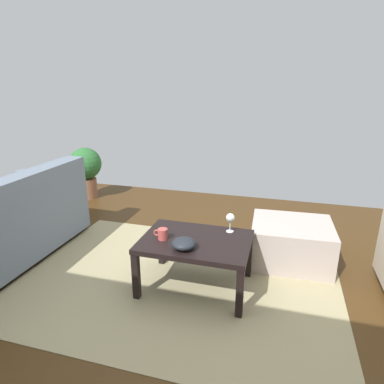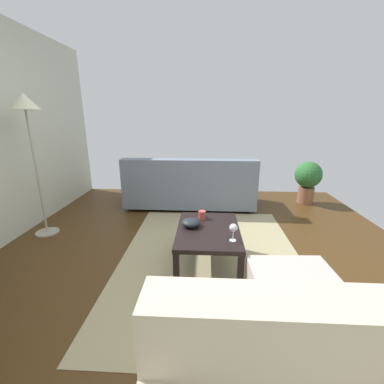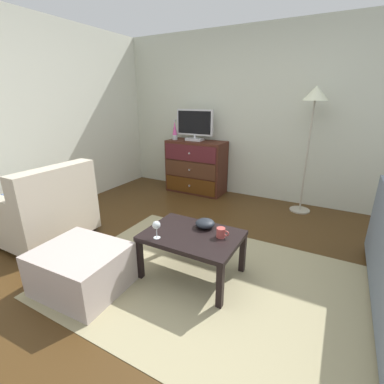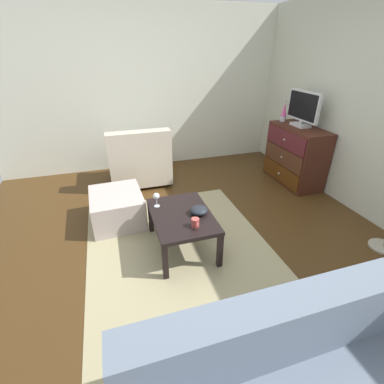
{
  "view_description": "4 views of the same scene",
  "coord_description": "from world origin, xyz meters",
  "px_view_note": "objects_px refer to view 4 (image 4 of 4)",
  "views": [
    {
      "loc": [
        -0.57,
        2.07,
        1.57
      ],
      "look_at": [
        0.08,
        -0.22,
        0.78
      ],
      "focal_mm": 30.96,
      "sensor_mm": 36.0,
      "label": 1
    },
    {
      "loc": [
        -2.21,
        -0.13,
        1.47
      ],
      "look_at": [
        0.18,
        0.0,
        0.74
      ],
      "focal_mm": 23.95,
      "sensor_mm": 36.0,
      "label": 2
    },
    {
      "loc": [
        1.06,
        -2.05,
        1.56
      ],
      "look_at": [
        0.05,
        -0.19,
        0.82
      ],
      "focal_mm": 25.4,
      "sensor_mm": 36.0,
      "label": 3
    },
    {
      "loc": [
        2.32,
        -0.76,
        1.92
      ],
      "look_at": [
        0.11,
        -0.07,
        0.7
      ],
      "focal_mm": 25.69,
      "sensor_mm": 36.0,
      "label": 4
    }
  ],
  "objects_px": {
    "wine_glass": "(156,197)",
    "mug": "(195,223)",
    "coffee_table": "(182,218)",
    "ottoman": "(117,208)",
    "tv": "(303,108)",
    "armchair": "(139,161)",
    "lava_lamp": "(284,112)",
    "bowl_decorative": "(199,210)",
    "dresser": "(295,155)"
  },
  "relations": [
    {
      "from": "coffee_table",
      "to": "mug",
      "type": "distance_m",
      "value": 0.27
    },
    {
      "from": "wine_glass",
      "to": "ottoman",
      "type": "height_order",
      "value": "wine_glass"
    },
    {
      "from": "dresser",
      "to": "bowl_decorative",
      "type": "relative_size",
      "value": 5.49
    },
    {
      "from": "dresser",
      "to": "mug",
      "type": "bearing_deg",
      "value": -57.2
    },
    {
      "from": "wine_glass",
      "to": "armchair",
      "type": "distance_m",
      "value": 1.55
    },
    {
      "from": "bowl_decorative",
      "to": "wine_glass",
      "type": "bearing_deg",
      "value": -125.87
    },
    {
      "from": "bowl_decorative",
      "to": "tv",
      "type": "bearing_deg",
      "value": 120.5
    },
    {
      "from": "wine_glass",
      "to": "bowl_decorative",
      "type": "xyz_separation_m",
      "value": [
        0.27,
        0.38,
        -0.08
      ]
    },
    {
      "from": "lava_lamp",
      "to": "mug",
      "type": "distance_m",
      "value": 2.7
    },
    {
      "from": "bowl_decorative",
      "to": "armchair",
      "type": "relative_size",
      "value": 0.2
    },
    {
      "from": "mug",
      "to": "armchair",
      "type": "distance_m",
      "value": 2.04
    },
    {
      "from": "bowl_decorative",
      "to": "armchair",
      "type": "distance_m",
      "value": 1.85
    },
    {
      "from": "tv",
      "to": "coffee_table",
      "type": "xyz_separation_m",
      "value": [
        1.12,
        -2.14,
        -0.77
      ]
    },
    {
      "from": "lava_lamp",
      "to": "armchair",
      "type": "bearing_deg",
      "value": -97.69
    },
    {
      "from": "wine_glass",
      "to": "mug",
      "type": "relative_size",
      "value": 1.38
    },
    {
      "from": "bowl_decorative",
      "to": "armchair",
      "type": "height_order",
      "value": "armchair"
    },
    {
      "from": "ottoman",
      "to": "mug",
      "type": "bearing_deg",
      "value": 34.97
    },
    {
      "from": "dresser",
      "to": "wine_glass",
      "type": "xyz_separation_m",
      "value": [
        0.84,
        -2.33,
        0.1
      ]
    },
    {
      "from": "tv",
      "to": "wine_glass",
      "type": "bearing_deg",
      "value": -69.32
    },
    {
      "from": "mug",
      "to": "ottoman",
      "type": "height_order",
      "value": "mug"
    },
    {
      "from": "tv",
      "to": "coffee_table",
      "type": "bearing_deg",
      "value": -62.43
    },
    {
      "from": "bowl_decorative",
      "to": "lava_lamp",
      "type": "bearing_deg",
      "value": 128.36
    },
    {
      "from": "ottoman",
      "to": "dresser",
      "type": "bearing_deg",
      "value": 97.18
    },
    {
      "from": "coffee_table",
      "to": "dresser",
      "type": "bearing_deg",
      "value": 116.9
    },
    {
      "from": "lava_lamp",
      "to": "coffee_table",
      "type": "height_order",
      "value": "lava_lamp"
    },
    {
      "from": "tv",
      "to": "mug",
      "type": "relative_size",
      "value": 5.64
    },
    {
      "from": "lava_lamp",
      "to": "mug",
      "type": "xyz_separation_m",
      "value": [
        1.71,
        -2.01,
        -0.56
      ]
    },
    {
      "from": "lava_lamp",
      "to": "ottoman",
      "type": "bearing_deg",
      "value": -74.75
    },
    {
      "from": "wine_glass",
      "to": "mug",
      "type": "distance_m",
      "value": 0.56
    },
    {
      "from": "coffee_table",
      "to": "mug",
      "type": "bearing_deg",
      "value": 14.59
    },
    {
      "from": "coffee_table",
      "to": "ottoman",
      "type": "relative_size",
      "value": 1.2
    },
    {
      "from": "mug",
      "to": "bowl_decorative",
      "type": "relative_size",
      "value": 0.64
    },
    {
      "from": "lava_lamp",
      "to": "armchair",
      "type": "xyz_separation_m",
      "value": [
        -0.31,
        -2.27,
        -0.67
      ]
    },
    {
      "from": "mug",
      "to": "lava_lamp",
      "type": "bearing_deg",
      "value": 130.44
    },
    {
      "from": "dresser",
      "to": "mug",
      "type": "height_order",
      "value": "dresser"
    },
    {
      "from": "tv",
      "to": "lava_lamp",
      "type": "xyz_separation_m",
      "value": [
        -0.35,
        -0.07,
        -0.12
      ]
    },
    {
      "from": "tv",
      "to": "ottoman",
      "type": "relative_size",
      "value": 0.92
    },
    {
      "from": "dresser",
      "to": "coffee_table",
      "type": "relative_size",
      "value": 1.17
    },
    {
      "from": "mug",
      "to": "bowl_decorative",
      "type": "distance_m",
      "value": 0.23
    },
    {
      "from": "lava_lamp",
      "to": "bowl_decorative",
      "type": "relative_size",
      "value": 1.85
    },
    {
      "from": "tv",
      "to": "lava_lamp",
      "type": "bearing_deg",
      "value": -168.97
    },
    {
      "from": "tv",
      "to": "wine_glass",
      "type": "xyz_separation_m",
      "value": [
        0.89,
        -2.35,
        -0.61
      ]
    },
    {
      "from": "dresser",
      "to": "armchair",
      "type": "height_order",
      "value": "armchair"
    },
    {
      "from": "coffee_table",
      "to": "armchair",
      "type": "xyz_separation_m",
      "value": [
        -1.77,
        -0.2,
        -0.01
      ]
    },
    {
      "from": "tv",
      "to": "armchair",
      "type": "bearing_deg",
      "value": -105.58
    },
    {
      "from": "armchair",
      "to": "ottoman",
      "type": "distance_m",
      "value": 1.13
    },
    {
      "from": "tv",
      "to": "mug",
      "type": "xyz_separation_m",
      "value": [
        1.37,
        -2.07,
        -0.68
      ]
    },
    {
      "from": "ottoman",
      "to": "armchair",
      "type": "bearing_deg",
      "value": 158.17
    },
    {
      "from": "coffee_table",
      "to": "bowl_decorative",
      "type": "relative_size",
      "value": 4.7
    },
    {
      "from": "armchair",
      "to": "ottoman",
      "type": "xyz_separation_m",
      "value": [
        1.04,
        -0.42,
        -0.17
      ]
    }
  ]
}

